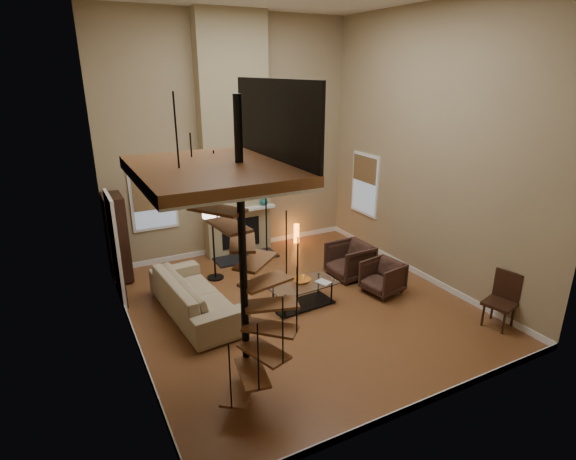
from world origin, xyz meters
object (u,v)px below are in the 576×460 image
armchair_near (353,260)px  coffee_table (303,292)px  side_chair (503,298)px  sofa (195,295)px  hutch (117,237)px  accent_lamp (296,233)px  armchair_far (385,276)px  floor_lamp (212,216)px

armchair_near → coffee_table: bearing=-68.6°
side_chair → sofa: bearing=148.6°
hutch → coffee_table: bearing=-44.7°
coffee_table → side_chair: side_chair is taller
sofa → accent_lamp: 4.15m
armchair_near → armchair_far: size_ratio=1.20×
floor_lamp → hutch: bearing=152.6°
hutch → accent_lamp: hutch is taller
armchair_near → sofa: bearing=-90.6°
sofa → accent_lamp: sofa is taller
hutch → floor_lamp: size_ratio=1.06×
coffee_table → accent_lamp: (1.50, 3.01, -0.03)m
armchair_near → side_chair: side_chair is taller
accent_lamp → hutch: bearing=-178.0°
armchair_far → accent_lamp: armchair_far is taller
coffee_table → floor_lamp: floor_lamp is taller
hutch → sofa: (0.97, -2.22, -0.55)m
sofa → accent_lamp: bearing=-60.2°
coffee_table → accent_lamp: 3.36m
hutch → side_chair: hutch is taller
hutch → armchair_far: (4.62, -3.14, -0.60)m
accent_lamp → floor_lamp: bearing=-157.3°
armchair_far → floor_lamp: size_ratio=0.42×
coffee_table → accent_lamp: size_ratio=2.69×
accent_lamp → side_chair: bearing=-76.4°
armchair_far → armchair_near: bearing=176.4°
coffee_table → floor_lamp: 2.48m
accent_lamp → side_chair: size_ratio=0.50×
hutch → sofa: hutch is taller
coffee_table → side_chair: bearing=-38.7°
sofa → hutch: bearing=18.7°
sofa → floor_lamp: 1.84m
accent_lamp → sofa: bearing=-145.2°
floor_lamp → armchair_near: bearing=-24.4°
floor_lamp → side_chair: floor_lamp is taller
hutch → floor_lamp: hutch is taller
armchair_near → floor_lamp: bearing=-115.8°
floor_lamp → accent_lamp: 3.04m
sofa → coffee_table: size_ratio=1.85×
armchair_near → armchair_far: (0.10, -0.98, 0.00)m
side_chair → floor_lamp: bearing=132.9°
sofa → armchair_far: bearing=-109.2°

